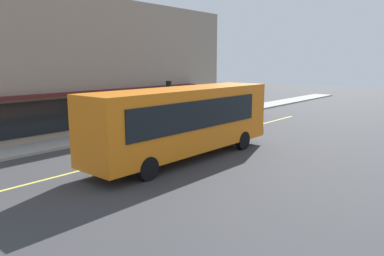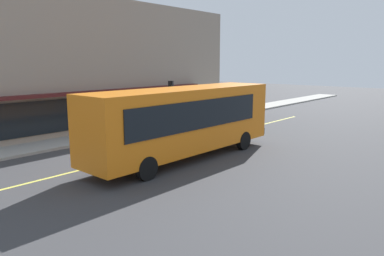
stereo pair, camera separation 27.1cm
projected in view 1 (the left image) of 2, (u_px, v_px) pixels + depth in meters
ground at (138, 156)px, 18.73m from camera, size 120.00×120.00×0.00m
sidewalk at (78, 140)px, 22.17m from camera, size 80.00×2.50×0.15m
lane_centre_stripe at (138, 156)px, 18.73m from camera, size 36.00×0.16×0.01m
storefront_building at (64, 65)px, 27.32m from camera, size 25.90×9.95×9.00m
bus at (185, 119)px, 17.90m from camera, size 11.15×2.67×3.50m
traffic_light at (169, 92)px, 27.12m from camera, size 0.30×0.52×3.20m
pedestrian_mid_block at (112, 117)px, 23.63m from camera, size 0.34×0.34×1.74m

